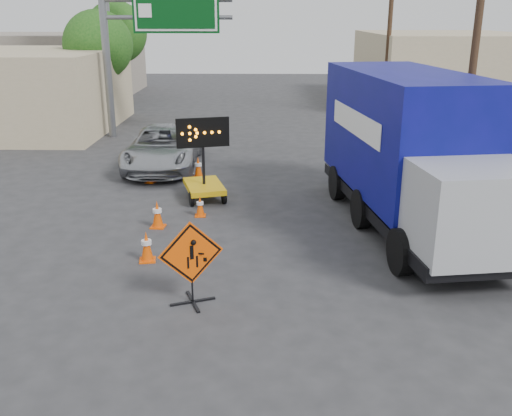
{
  "coord_description": "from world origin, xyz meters",
  "views": [
    {
      "loc": [
        1.07,
        -9.71,
        5.7
      ],
      "look_at": [
        0.85,
        3.15,
        1.34
      ],
      "focal_mm": 40.0,
      "sensor_mm": 36.0,
      "label": 1
    }
  ],
  "objects_px": {
    "construction_sign": "(191,261)",
    "box_truck": "(410,160)",
    "pickup_truck": "(164,147)",
    "arrow_board": "(204,181)"
  },
  "relations": [
    {
      "from": "box_truck",
      "to": "pickup_truck",
      "type": "bearing_deg",
      "value": 133.03
    },
    {
      "from": "pickup_truck",
      "to": "box_truck",
      "type": "distance_m",
      "value": 10.34
    },
    {
      "from": "pickup_truck",
      "to": "box_truck",
      "type": "height_order",
      "value": "box_truck"
    },
    {
      "from": "construction_sign",
      "to": "box_truck",
      "type": "height_order",
      "value": "box_truck"
    },
    {
      "from": "arrow_board",
      "to": "box_truck",
      "type": "height_order",
      "value": "box_truck"
    },
    {
      "from": "construction_sign",
      "to": "box_truck",
      "type": "xyz_separation_m",
      "value": [
        5.49,
        4.7,
        0.97
      ]
    },
    {
      "from": "pickup_truck",
      "to": "construction_sign",
      "type": "bearing_deg",
      "value": -78.5
    },
    {
      "from": "construction_sign",
      "to": "pickup_truck",
      "type": "xyz_separation_m",
      "value": [
        -2.5,
        11.17,
        -0.15
      ]
    },
    {
      "from": "construction_sign",
      "to": "arrow_board",
      "type": "distance_m",
      "value": 7.14
    },
    {
      "from": "arrow_board",
      "to": "box_truck",
      "type": "distance_m",
      "value": 6.59
    }
  ]
}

